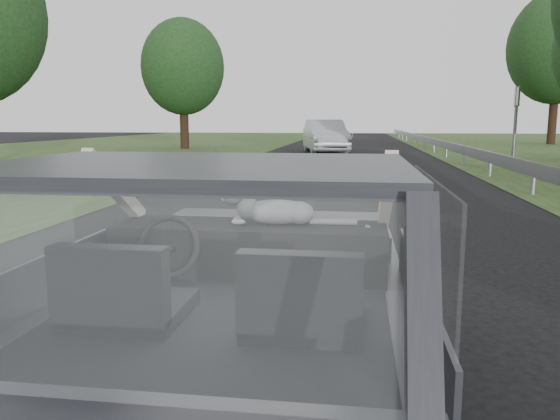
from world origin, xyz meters
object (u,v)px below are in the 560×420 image
(cat, at_px, (277,210))
(highway_sign, at_px, (515,128))
(other_car, at_px, (325,136))
(subject_car, at_px, (226,304))

(cat, distance_m, highway_sign, 17.30)
(other_car, relative_size, highway_sign, 1.85)
(subject_car, xyz_separation_m, other_car, (-1.02, 25.19, 0.10))
(subject_car, distance_m, cat, 0.76)
(highway_sign, bearing_deg, other_car, 137.60)
(subject_car, bearing_deg, cat, 76.86)
(subject_car, relative_size, highway_sign, 1.47)
(cat, height_order, highway_sign, highway_sign)
(subject_car, bearing_deg, highway_sign, 71.04)
(other_car, bearing_deg, subject_car, -99.34)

